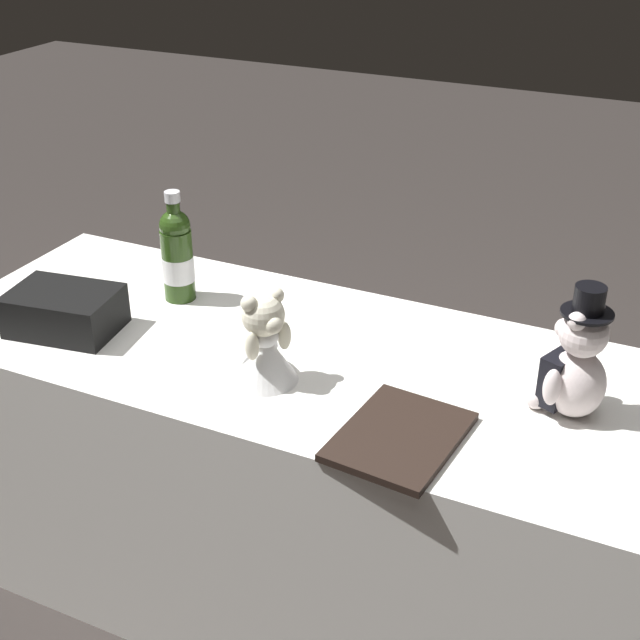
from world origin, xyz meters
The scene contains 7 objects.
ground_plane centered at (0.00, 0.00, 0.00)m, with size 12.00×12.00×0.00m, color #2D2826.
reception_table centered at (0.00, 0.00, 0.39)m, with size 2.01×0.74×0.78m, color white.
teddy_bear_groom centered at (-0.58, -0.02, 0.90)m, with size 0.16×0.16×0.31m.
teddy_bear_bride centered at (0.08, 0.14, 0.88)m, with size 0.21×0.18×0.23m.
champagne_bottle centered at (0.48, -0.12, 0.91)m, with size 0.09×0.09×0.30m.
gift_case_black centered at (0.64, 0.15, 0.84)m, with size 0.29×0.22×0.11m.
guestbook centered at (-0.29, 0.23, 0.79)m, with size 0.23×0.30×0.02m, color black.
Camera 1 is at (-0.77, 1.63, 1.86)m, focal length 49.13 mm.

